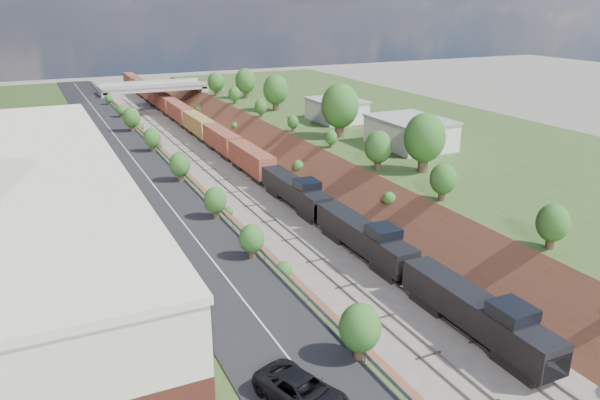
# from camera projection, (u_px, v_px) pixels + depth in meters

# --- Properties ---
(platform_right) EXTENTS (44.00, 180.00, 5.00)m
(platform_right) POSITION_uv_depth(u_px,v_px,m) (427.00, 145.00, 99.38)
(platform_right) COLOR #304D20
(platform_right) RESTS_ON ground
(embankment_left) EXTENTS (10.00, 180.00, 10.00)m
(embankment_left) POSITION_uv_depth(u_px,v_px,m) (172.00, 194.00, 82.41)
(embankment_left) COLOR brown
(embankment_left) RESTS_ON ground
(embankment_right) EXTENTS (10.00, 180.00, 10.00)m
(embankment_right) POSITION_uv_depth(u_px,v_px,m) (311.00, 175.00, 91.30)
(embankment_right) COLOR brown
(embankment_right) RESTS_ON ground
(rail_left_track) EXTENTS (1.58, 180.00, 0.18)m
(rail_left_track) POSITION_uv_depth(u_px,v_px,m) (228.00, 185.00, 85.77)
(rail_left_track) COLOR gray
(rail_left_track) RESTS_ON ground
(rail_right_track) EXTENTS (1.58, 180.00, 0.18)m
(rail_right_track) POSITION_uv_depth(u_px,v_px,m) (261.00, 181.00, 87.87)
(rail_right_track) COLOR gray
(rail_right_track) RESTS_ON ground
(road) EXTENTS (8.00, 180.00, 0.10)m
(road) POSITION_uv_depth(u_px,v_px,m) (136.00, 163.00, 78.94)
(road) COLOR black
(road) RESTS_ON platform_left
(guardrail) EXTENTS (0.10, 171.00, 0.70)m
(guardrail) POSITION_uv_depth(u_px,v_px,m) (166.00, 156.00, 80.27)
(guardrail) COLOR #99999E
(guardrail) RESTS_ON platform_left
(commercial_building) EXTENTS (14.30, 62.30, 7.00)m
(commercial_building) POSITION_uv_depth(u_px,v_px,m) (39.00, 199.00, 53.96)
(commercial_building) COLOR brown
(commercial_building) RESTS_ON platform_left
(overpass) EXTENTS (24.50, 8.30, 7.40)m
(overpass) POSITION_uv_depth(u_px,v_px,m) (154.00, 93.00, 138.23)
(overpass) COLOR gray
(overpass) RESTS_ON ground
(white_building_near) EXTENTS (9.00, 12.00, 4.00)m
(white_building_near) POSITION_uv_depth(u_px,v_px,m) (410.00, 133.00, 87.23)
(white_building_near) COLOR silver
(white_building_near) RESTS_ON platform_right
(white_building_far) EXTENTS (8.00, 10.00, 3.60)m
(white_building_far) POSITION_uv_depth(u_px,v_px,m) (336.00, 111.00, 105.90)
(white_building_far) COLOR silver
(white_building_far) RESTS_ON platform_right
(tree_right_large) EXTENTS (5.25, 5.25, 7.61)m
(tree_right_large) POSITION_uv_depth(u_px,v_px,m) (425.00, 138.00, 73.57)
(tree_right_large) COLOR #473323
(tree_right_large) RESTS_ON platform_right
(tree_left_crest) EXTENTS (2.45, 2.45, 3.55)m
(tree_left_crest) POSITION_uv_depth(u_px,v_px,m) (278.00, 256.00, 45.61)
(tree_left_crest) COLOR #473323
(tree_left_crest) RESTS_ON platform_left
(freight_train) EXTENTS (2.74, 169.75, 4.55)m
(freight_train) POSITION_uv_depth(u_px,v_px,m) (199.00, 125.00, 115.45)
(freight_train) COLOR black
(freight_train) RESTS_ON ground
(suv) EXTENTS (4.54, 6.45, 1.63)m
(suv) POSITION_uv_depth(u_px,v_px,m) (303.00, 392.00, 31.57)
(suv) COLOR black
(suv) RESTS_ON road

